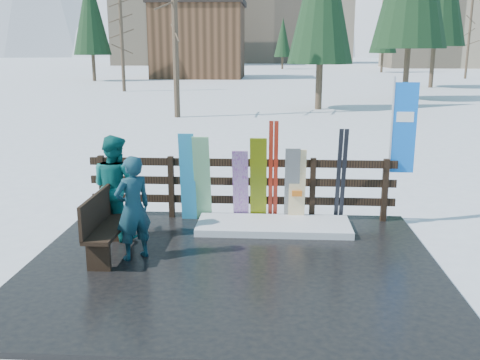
# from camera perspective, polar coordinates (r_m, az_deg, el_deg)

# --- Properties ---
(ground) EXTENTS (700.00, 700.00, 0.00)m
(ground) POSITION_cam_1_polar(r_m,az_deg,el_deg) (7.94, -0.82, -9.46)
(ground) COLOR white
(ground) RESTS_ON ground
(deck) EXTENTS (6.00, 5.00, 0.08)m
(deck) POSITION_cam_1_polar(r_m,az_deg,el_deg) (7.92, -0.82, -9.19)
(deck) COLOR black
(deck) RESTS_ON ground
(fence) EXTENTS (5.60, 0.10, 1.15)m
(fence) POSITION_cam_1_polar(r_m,az_deg,el_deg) (9.79, 0.14, -0.39)
(fence) COLOR black
(fence) RESTS_ON deck
(snow_patch) EXTENTS (2.65, 1.00, 0.12)m
(snow_patch) POSITION_cam_1_polar(r_m,az_deg,el_deg) (9.36, 3.60, -4.90)
(snow_patch) COLOR white
(snow_patch) RESTS_ON deck
(bench) EXTENTS (0.41, 1.50, 0.97)m
(bench) POSITION_cam_1_polar(r_m,az_deg,el_deg) (8.31, -14.18, -4.44)
(bench) COLOR black
(bench) RESTS_ON deck
(snowboard_0) EXTENTS (0.27, 0.27, 1.63)m
(snowboard_0) POSITION_cam_1_polar(r_m,az_deg,el_deg) (9.64, -5.61, 0.28)
(snowboard_0) COLOR #2B99D0
(snowboard_0) RESTS_ON deck
(snowboard_1) EXTENTS (0.30, 0.41, 1.58)m
(snowboard_1) POSITION_cam_1_polar(r_m,az_deg,el_deg) (9.61, -4.05, 0.13)
(snowboard_1) COLOR white
(snowboard_1) RESTS_ON deck
(snowboard_2) EXTENTS (0.29, 0.41, 1.57)m
(snowboard_2) POSITION_cam_1_polar(r_m,az_deg,el_deg) (9.53, 1.97, 0.00)
(snowboard_2) COLOR #CDDF05
(snowboard_2) RESTS_ON deck
(snowboard_3) EXTENTS (0.28, 0.43, 1.35)m
(snowboard_3) POSITION_cam_1_polar(r_m,az_deg,el_deg) (9.57, 0.06, -0.62)
(snowboard_3) COLOR silver
(snowboard_3) RESTS_ON deck
(snowboard_4) EXTENTS (0.26, 0.27, 1.39)m
(snowboard_4) POSITION_cam_1_polar(r_m,az_deg,el_deg) (9.56, 5.57, -0.59)
(snowboard_4) COLOR black
(snowboard_4) RESTS_ON deck
(snowboard_5) EXTENTS (0.29, 0.21, 1.36)m
(snowboard_5) POSITION_cam_1_polar(r_m,az_deg,el_deg) (9.56, 6.12, -0.67)
(snowboard_5) COLOR white
(snowboard_5) RESTS_ON deck
(ski_pair_a) EXTENTS (0.17, 0.27, 1.85)m
(ski_pair_a) POSITION_cam_1_polar(r_m,az_deg,el_deg) (9.56, 3.56, 0.90)
(ski_pair_a) COLOR #A72414
(ski_pair_a) RESTS_ON deck
(ski_pair_b) EXTENTS (0.17, 0.33, 1.73)m
(ski_pair_b) POSITION_cam_1_polar(r_m,az_deg,el_deg) (9.65, 10.72, 0.43)
(ski_pair_b) COLOR black
(ski_pair_b) RESTS_ON deck
(rental_flag) EXTENTS (0.45, 0.04, 2.60)m
(rental_flag) POSITION_cam_1_polar(r_m,az_deg,el_deg) (9.90, 16.79, 4.77)
(rental_flag) COLOR silver
(rental_flag) RESTS_ON deck
(person_front) EXTENTS (0.67, 0.66, 1.56)m
(person_front) POSITION_cam_1_polar(r_m,az_deg,el_deg) (8.01, -11.35, -2.96)
(person_front) COLOR #1A4F51
(person_front) RESTS_ON deck
(person_back) EXTENTS (1.05, 1.00, 1.71)m
(person_back) POSITION_cam_1_polar(r_m,az_deg,el_deg) (9.01, -13.15, -0.70)
(person_back) COLOR #0E605C
(person_back) RESTS_ON deck
(resort_buildings) EXTENTS (73.00, 87.60, 22.60)m
(resort_buildings) POSITION_cam_1_polar(r_m,az_deg,el_deg) (122.87, 3.92, 16.78)
(resort_buildings) COLOR tan
(resort_buildings) RESTS_ON ground
(trees) EXTENTS (42.04, 68.58, 13.75)m
(trees) POSITION_cam_1_polar(r_m,az_deg,el_deg) (53.17, 8.91, 16.50)
(trees) COLOR #382B1E
(trees) RESTS_ON ground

